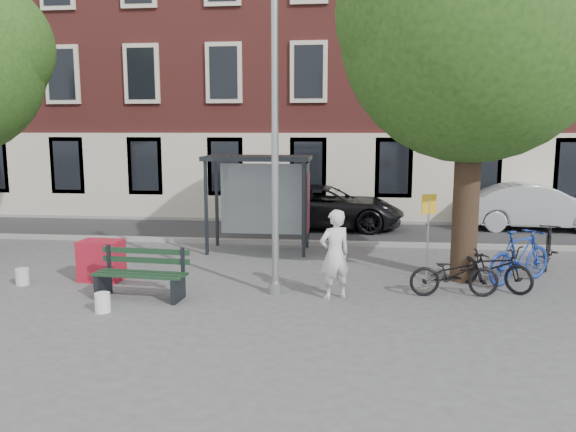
% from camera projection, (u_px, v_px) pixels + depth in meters
% --- Properties ---
extents(ground, '(90.00, 90.00, 0.00)m').
position_uv_depth(ground, '(276.00, 294.00, 11.45)').
color(ground, '#4C4C4F').
rests_on(ground, ground).
extents(road, '(40.00, 4.00, 0.01)m').
position_uv_depth(road, '(303.00, 232.00, 18.33)').
color(road, '#28282B').
rests_on(road, ground).
extents(curb_near, '(40.00, 0.25, 0.12)m').
position_uv_depth(curb_near, '(298.00, 242.00, 16.35)').
color(curb_near, gray).
rests_on(curb_near, ground).
extents(curb_far, '(40.00, 0.25, 0.12)m').
position_uv_depth(curb_far, '(308.00, 221.00, 20.28)').
color(curb_far, gray).
rests_on(curb_far, ground).
extents(building_row, '(30.00, 8.00, 14.00)m').
position_uv_depth(building_row, '(316.00, 40.00, 23.16)').
color(building_row, brown).
rests_on(building_row, ground).
extents(lamppost, '(0.28, 0.35, 6.11)m').
position_uv_depth(lamppost, '(275.00, 157.00, 11.03)').
color(lamppost, '#9EA0A3').
rests_on(lamppost, ground).
extents(tree_right, '(5.76, 5.60, 8.20)m').
position_uv_depth(tree_right, '(477.00, 17.00, 11.52)').
color(tree_right, black).
rests_on(tree_right, ground).
extents(bus_shelter, '(2.85, 1.45, 2.62)m').
position_uv_depth(bus_shelter, '(273.00, 182.00, 15.26)').
color(bus_shelter, '#1E2328').
rests_on(bus_shelter, ground).
extents(painter, '(0.77, 0.69, 1.78)m').
position_uv_depth(painter, '(335.00, 254.00, 11.02)').
color(painter, silver).
rests_on(painter, ground).
extents(bench, '(1.90, 0.75, 0.95)m').
position_uv_depth(bench, '(141.00, 276.00, 11.11)').
color(bench, '#1E2328').
rests_on(bench, ground).
extents(bike_a, '(1.81, 0.75, 0.93)m').
position_uv_depth(bike_a, '(454.00, 274.00, 11.21)').
color(bike_a, black).
rests_on(bike_a, ground).
extents(bike_b, '(1.91, 1.64, 1.19)m').
position_uv_depth(bike_b, '(520.00, 256.00, 12.18)').
color(bike_b, navy).
rests_on(bike_b, ground).
extents(bike_c, '(1.78, 1.68, 0.96)m').
position_uv_depth(bike_c, '(492.00, 266.00, 11.76)').
color(bike_c, black).
rests_on(bike_c, ground).
extents(bike_d, '(1.07, 1.78, 1.03)m').
position_uv_depth(bike_d, '(548.00, 246.00, 13.58)').
color(bike_d, black).
rests_on(bike_d, ground).
extents(car_dark, '(5.36, 2.63, 1.46)m').
position_uv_depth(car_dark, '(325.00, 207.00, 19.01)').
color(car_dark, black).
rests_on(car_dark, ground).
extents(car_silver, '(4.78, 1.76, 1.56)m').
position_uv_depth(car_silver, '(536.00, 207.00, 18.67)').
color(car_silver, '#ABAFB3').
rests_on(car_silver, ground).
extents(red_stand, '(0.94, 0.66, 0.90)m').
position_uv_depth(red_stand, '(101.00, 261.00, 12.40)').
color(red_stand, maroon).
rests_on(red_stand, ground).
extents(bucket_a, '(0.31, 0.31, 0.36)m').
position_uv_depth(bucket_a, '(103.00, 303.00, 10.27)').
color(bucket_a, white).
rests_on(bucket_a, ground).
extents(bucket_b, '(0.32, 0.32, 0.36)m').
position_uv_depth(bucket_b, '(107.00, 268.00, 12.86)').
color(bucket_b, silver).
rests_on(bucket_b, ground).
extents(bucket_c, '(0.35, 0.35, 0.36)m').
position_uv_depth(bucket_c, '(22.00, 277.00, 12.09)').
color(bucket_c, silver).
rests_on(bucket_c, ground).
extents(notice_sign, '(0.32, 0.13, 1.92)m').
position_uv_depth(notice_sign, '(428.00, 218.00, 12.31)').
color(notice_sign, '#9EA0A3').
rests_on(notice_sign, ground).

